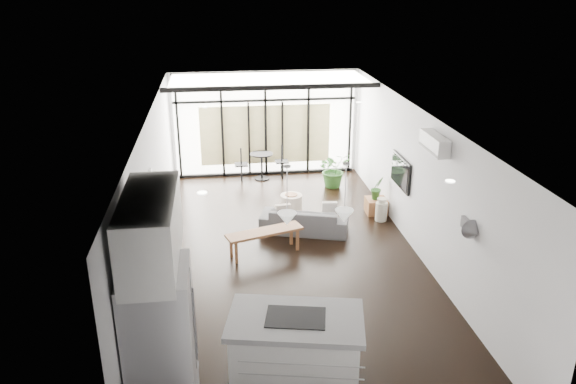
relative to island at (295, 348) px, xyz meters
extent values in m
cube|color=black|center=(0.39, 3.46, -0.48)|extent=(5.00, 10.00, 0.00)
cube|color=white|center=(0.39, 3.46, 2.32)|extent=(5.00, 10.00, 0.00)
cube|color=silver|center=(-2.11, 3.46, 0.92)|extent=(0.02, 10.00, 2.80)
cube|color=silver|center=(2.89, 3.46, 0.92)|extent=(0.02, 10.00, 2.80)
cube|color=silver|center=(0.39, 8.46, 0.92)|extent=(5.00, 0.02, 2.80)
cube|color=silver|center=(0.39, -1.54, 0.92)|extent=(5.00, 0.02, 2.80)
cube|color=black|center=(0.39, 8.34, 0.92)|extent=(5.00, 0.20, 2.80)
cube|color=white|center=(0.39, 7.46, 2.29)|extent=(4.70, 1.90, 0.06)
cube|color=beige|center=(0.39, 8.41, 0.62)|extent=(3.50, 0.02, 1.60)
cube|color=silver|center=(0.00, 0.00, 0.00)|extent=(1.95, 1.40, 0.97)
cube|color=black|center=(0.00, 0.00, 0.49)|extent=(0.87, 0.67, 0.01)
cube|color=#A5A4A9|center=(-1.69, -0.39, 0.52)|extent=(0.78, 0.98, 2.02)
cube|color=silver|center=(-1.72, 0.41, 0.61)|extent=(0.57, 0.59, 2.19)
cube|color=silver|center=(-1.73, -0.04, 1.87)|extent=(0.62, 1.75, 0.86)
cone|color=white|center=(-0.01, 0.81, 1.54)|extent=(0.26, 0.26, 0.18)
cone|color=white|center=(0.79, 0.81, 1.54)|extent=(0.26, 0.26, 0.18)
imported|color=#474649|center=(0.85, 4.60, -0.12)|extent=(1.92, 1.05, 0.72)
cube|color=brown|center=(-0.08, 3.70, -0.24)|extent=(1.56, 0.83, 0.49)
cylinder|color=beige|center=(0.72, 5.71, -0.28)|extent=(0.60, 0.60, 0.40)
cube|color=brown|center=(2.64, 5.36, -0.31)|extent=(0.47, 0.47, 0.35)
imported|color=#2C5F23|center=(2.03, 7.17, -0.12)|extent=(1.01, 1.08, 0.72)
imported|color=#2C5F23|center=(2.64, 5.36, -0.02)|extent=(0.46, 0.60, 0.24)
cylinder|color=beige|center=(2.64, 4.94, -0.22)|extent=(0.28, 0.28, 0.53)
cube|color=black|center=(0.24, 7.98, -0.14)|extent=(1.50, 0.73, 0.69)
cube|color=black|center=(2.85, 4.46, 0.82)|extent=(0.05, 1.10, 0.65)
cube|color=white|center=(2.77, 2.66, 1.97)|extent=(0.22, 0.90, 0.30)
cube|color=black|center=(-2.08, 2.96, 1.07)|extent=(0.04, 0.70, 0.90)
camera|label=1|loc=(-0.91, -6.14, 4.68)|focal=35.00mm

